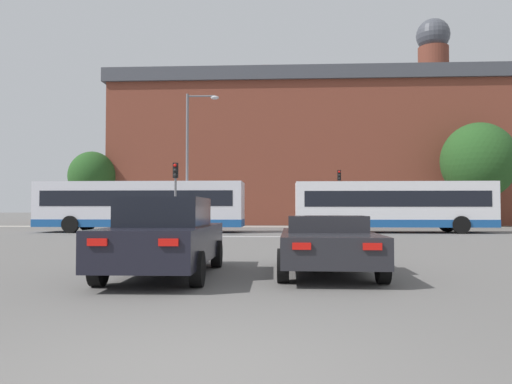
{
  "coord_description": "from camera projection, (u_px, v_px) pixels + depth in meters",
  "views": [
    {
      "loc": [
        0.72,
        -4.09,
        1.38
      ],
      "look_at": [
        -0.88,
        26.9,
        2.45
      ],
      "focal_mm": 35.0,
      "sensor_mm": 36.0,
      "label": 1
    }
  ],
  "objects": [
    {
      "name": "traffic_light_near_left",
      "position": [
        175.0,
        186.0,
        26.17
      ],
      "size": [
        0.26,
        0.31,
        3.83
      ],
      "color": "slate",
      "rests_on": "ground_plane"
    },
    {
      "name": "ground_plane",
      "position": [
        194.0,
        378.0,
        4.07
      ],
      "size": [
        400.0,
        400.0,
        0.0
      ],
      "primitive_type": "plane",
      "color": "#605E5B"
    },
    {
      "name": "stop_line_strip",
      "position": [
        267.0,
        237.0,
        25.0
      ],
      "size": [
        7.63,
        0.3,
        0.01
      ],
      "primitive_type": "cube",
      "color": "silver",
      "rests_on": "ground_plane"
    },
    {
      "name": "pedestrian_waiting",
      "position": [
        208.0,
        214.0,
        38.68
      ],
      "size": [
        0.26,
        0.42,
        1.77
      ],
      "rotation": [
        0.0,
        0.0,
        4.62
      ],
      "color": "#333851",
      "rests_on": "ground_plane"
    },
    {
      "name": "car_roadster_right",
      "position": [
        327.0,
        243.0,
        10.67
      ],
      "size": [
        2.12,
        4.48,
        1.24
      ],
      "rotation": [
        0.0,
        0.0,
        -0.02
      ],
      "color": "#232328",
      "rests_on": "ground_plane"
    },
    {
      "name": "car_saloon_left",
      "position": [
        166.0,
        236.0,
        10.35
      ],
      "size": [
        2.05,
        4.93,
        1.62
      ],
      "rotation": [
        0.0,
        0.0,
        0.02
      ],
      "color": "black",
      "rests_on": "ground_plane"
    },
    {
      "name": "bus_crossing_lead",
      "position": [
        393.0,
        206.0,
        29.34
      ],
      "size": [
        11.39,
        2.64,
        2.98
      ],
      "rotation": [
        0.0,
        0.0,
        1.57
      ],
      "color": "silver",
      "rests_on": "ground_plane"
    },
    {
      "name": "tree_by_building",
      "position": [
        92.0,
        176.0,
        43.22
      ],
      "size": [
        4.04,
        4.04,
        6.39
      ],
      "color": "#4C3823",
      "rests_on": "ground_plane"
    },
    {
      "name": "street_lamp_junction",
      "position": [
        192.0,
        149.0,
        30.28
      ],
      "size": [
        2.01,
        0.36,
        8.42
      ],
      "color": "slate",
      "rests_on": "ground_plane"
    },
    {
      "name": "bus_crossing_trailing",
      "position": [
        141.0,
        205.0,
        29.96
      ],
      "size": [
        12.28,
        2.77,
        3.01
      ],
      "rotation": [
        0.0,
        0.0,
        1.57
      ],
      "color": "silver",
      "rests_on": "ground_plane"
    },
    {
      "name": "brick_civic_building",
      "position": [
        314.0,
        153.0,
        50.09
      ],
      "size": [
        37.76,
        15.87,
        20.44
      ],
      "color": "brown",
      "rests_on": "ground_plane"
    },
    {
      "name": "tree_kerbside",
      "position": [
        478.0,
        161.0,
        38.68
      ],
      "size": [
        5.68,
        5.68,
        8.11
      ],
      "color": "#4C3823",
      "rests_on": "ground_plane"
    },
    {
      "name": "traffic_light_far_right",
      "position": [
        339.0,
        189.0,
        38.32
      ],
      "size": [
        0.26,
        0.31,
        4.4
      ],
      "color": "slate",
      "rests_on": "ground_plane"
    },
    {
      "name": "far_pavement",
      "position": [
        273.0,
        227.0,
        39.09
      ],
      "size": [
        68.48,
        2.5,
        0.01
      ],
      "primitive_type": "cube",
      "color": "#A09B91",
      "rests_on": "ground_plane"
    }
  ]
}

